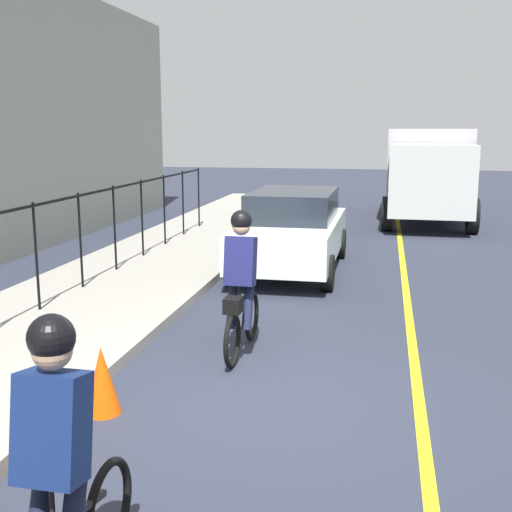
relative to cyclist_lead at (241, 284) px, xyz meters
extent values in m
plane|color=#282C3A|center=(-1.50, -0.53, -0.91)|extent=(80.00, 80.00, 0.00)
cube|color=yellow|center=(-1.50, -2.13, -0.91)|extent=(36.00, 0.12, 0.01)
cylinder|color=black|center=(0.92, 3.27, 0.04)|extent=(0.04, 0.04, 1.60)
cylinder|color=black|center=(2.33, 3.27, 0.04)|extent=(0.04, 0.04, 1.60)
cylinder|color=black|center=(3.74, 3.27, 0.04)|extent=(0.04, 0.04, 1.60)
cylinder|color=black|center=(5.15, 3.27, 0.04)|extent=(0.04, 0.04, 1.60)
cylinder|color=black|center=(6.56, 3.27, 0.04)|extent=(0.04, 0.04, 1.60)
cylinder|color=black|center=(7.98, 3.27, 0.04)|extent=(0.04, 0.04, 1.60)
cylinder|color=black|center=(9.39, 3.27, 0.04)|extent=(0.04, 0.04, 1.60)
torus|color=black|center=(0.61, -0.01, -0.58)|extent=(0.66, 0.07, 0.66)
torus|color=black|center=(-0.44, 0.01, -0.58)|extent=(0.66, 0.07, 0.66)
cube|color=black|center=(0.08, 0.00, -0.33)|extent=(0.93, 0.06, 0.24)
cylinder|color=black|center=(-0.07, 0.00, -0.18)|extent=(0.03, 0.03, 0.35)
cube|color=#181A4C|center=(-0.02, 0.00, 0.29)|extent=(0.35, 0.37, 0.63)
sphere|color=tan|center=(0.03, 0.00, 0.71)|extent=(0.22, 0.22, 0.22)
sphere|color=black|center=(0.03, 0.00, 0.78)|extent=(0.26, 0.26, 0.26)
cylinder|color=#191E38|center=(-0.04, 0.10, -0.23)|extent=(0.34, 0.13, 0.65)
cylinder|color=#191E38|center=(-0.04, -0.10, -0.23)|extent=(0.34, 0.13, 0.65)
cube|color=black|center=(-0.39, 0.01, -0.16)|extent=(0.24, 0.20, 0.18)
torus|color=black|center=(-3.95, 0.02, -0.58)|extent=(0.66, 0.07, 0.66)
cylinder|color=black|center=(-4.62, 0.03, -0.18)|extent=(0.03, 0.03, 0.35)
cube|color=navy|center=(-4.57, 0.03, 0.29)|extent=(0.35, 0.37, 0.63)
sphere|color=tan|center=(-4.52, 0.03, 0.71)|extent=(0.22, 0.22, 0.22)
sphere|color=black|center=(-4.52, 0.03, 0.78)|extent=(0.26, 0.26, 0.26)
cube|color=white|center=(4.98, 0.08, -0.24)|extent=(4.41, 1.83, 0.70)
cube|color=#1E232D|center=(5.18, 0.08, 0.39)|extent=(2.47, 1.60, 0.56)
cylinder|color=black|center=(3.48, -0.76, -0.59)|extent=(0.64, 0.22, 0.64)
cylinder|color=black|center=(3.49, 0.94, -0.59)|extent=(0.64, 0.22, 0.64)
cylinder|color=black|center=(6.47, -0.78, -0.59)|extent=(0.64, 0.22, 0.64)
cylinder|color=black|center=(6.48, 0.92, -0.59)|extent=(0.64, 0.22, 0.64)
cube|color=#B9B0BE|center=(13.79, -3.01, 0.72)|extent=(4.82, 2.53, 2.30)
cube|color=silver|center=(10.37, -2.92, 0.52)|extent=(1.88, 2.26, 1.90)
cylinder|color=black|center=(10.48, -4.04, -0.43)|extent=(0.97, 0.33, 0.96)
cylinder|color=black|center=(10.55, -1.80, -0.43)|extent=(0.97, 0.33, 0.96)
cylinder|color=black|center=(14.82, -4.16, -0.43)|extent=(0.97, 0.33, 0.96)
cylinder|color=black|center=(14.88, -1.92, -0.43)|extent=(0.97, 0.33, 0.96)
cone|color=#EB4D07|center=(-1.92, 0.98, -0.57)|extent=(0.36, 0.36, 0.69)
cone|color=#F05913|center=(-2.99, 0.90, -0.65)|extent=(0.36, 0.36, 0.52)
camera|label=1|loc=(-7.54, -1.69, 1.88)|focal=45.32mm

